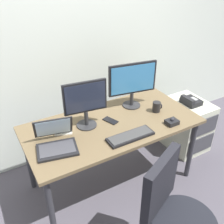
{
  "coord_description": "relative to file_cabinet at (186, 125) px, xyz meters",
  "views": [
    {
      "loc": [
        -0.98,
        -1.7,
        2.03
      ],
      "look_at": [
        0.0,
        0.0,
        0.84
      ],
      "focal_mm": 41.73,
      "sensor_mm": 36.0,
      "label": 1
    }
  ],
  "objects": [
    {
      "name": "coffee_mug",
      "position": [
        -0.58,
        -0.12,
        0.47
      ],
      "size": [
        0.09,
        0.08,
        0.1
      ],
      "color": "black",
      "rests_on": "desk"
    },
    {
      "name": "ground_plane",
      "position": [
        -1.06,
        -0.08,
        -0.3
      ],
      "size": [
        8.0,
        8.0,
        0.0
      ],
      "primitive_type": "plane",
      "color": "#48444D"
    },
    {
      "name": "laptop",
      "position": [
        -1.61,
        -0.15,
        0.47
      ],
      "size": [
        0.37,
        0.37,
        0.22
      ],
      "color": "black",
      "rests_on": "desk"
    },
    {
      "name": "desk_phone",
      "position": [
        -0.01,
        -0.02,
        0.33
      ],
      "size": [
        0.17,
        0.2,
        0.09
      ],
      "color": "black",
      "rests_on": "file_cabinet"
    },
    {
      "name": "keyboard",
      "position": [
        -1.04,
        -0.35,
        0.44
      ],
      "size": [
        0.41,
        0.14,
        0.03
      ],
      "color": "black",
      "rests_on": "desk"
    },
    {
      "name": "monitor_side",
      "position": [
        -1.28,
        -0.0,
        0.67
      ],
      "size": [
        0.38,
        0.18,
        0.43
      ],
      "color": "#262628",
      "rests_on": "desk"
    },
    {
      "name": "file_cabinet",
      "position": [
        0.0,
        0.0,
        0.0
      ],
      "size": [
        0.42,
        0.53,
        0.59
      ],
      "color": "beige",
      "rests_on": "ground"
    },
    {
      "name": "desk",
      "position": [
        -1.06,
        -0.08,
        0.35
      ],
      "size": [
        1.58,
        0.78,
        0.72
      ],
      "color": "brown",
      "rests_on": "ground"
    },
    {
      "name": "paper_notepad",
      "position": [
        -1.47,
        0.06,
        0.43
      ],
      "size": [
        0.21,
        0.25,
        0.01
      ],
      "primitive_type": "cube",
      "rotation": [
        0.0,
        0.0,
        -0.34
      ],
      "color": "white",
      "rests_on": "desk"
    },
    {
      "name": "cell_phone",
      "position": [
        -1.06,
        -0.04,
        0.43
      ],
      "size": [
        0.11,
        0.16,
        0.01
      ],
      "primitive_type": "cube",
      "rotation": [
        0.0,
        0.0,
        0.34
      ],
      "color": "black",
      "rests_on": "desk"
    },
    {
      "name": "monitor_main",
      "position": [
        -0.73,
        0.1,
        0.69
      ],
      "size": [
        0.48,
        0.18,
        0.45
      ],
      "color": "#262628",
      "rests_on": "desk"
    },
    {
      "name": "back_wall",
      "position": [
        -1.06,
        0.66,
        1.1
      ],
      "size": [
        6.0,
        0.1,
        2.8
      ],
      "primitive_type": "cube",
      "color": "beige",
      "rests_on": "ground"
    },
    {
      "name": "office_chair",
      "position": [
        -1.11,
        -1.02,
        0.14
      ],
      "size": [
        0.54,
        0.55,
        0.96
      ],
      "color": "black",
      "rests_on": "ground"
    },
    {
      "name": "trackball_mouse",
      "position": [
        -0.6,
        -0.36,
        0.45
      ],
      "size": [
        0.11,
        0.09,
        0.07
      ],
      "color": "black",
      "rests_on": "desk"
    }
  ]
}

